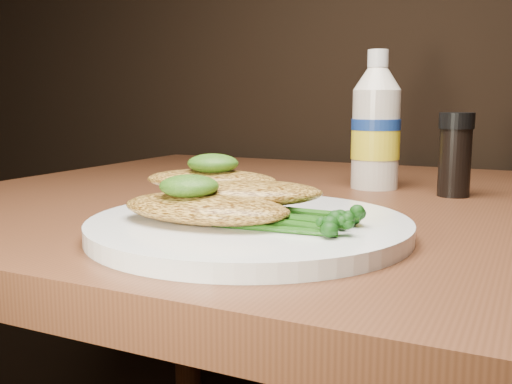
% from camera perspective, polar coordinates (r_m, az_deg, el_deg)
% --- Properties ---
extents(plate, '(0.29, 0.29, 0.02)m').
position_cam_1_polar(plate, '(0.53, -0.65, -3.39)').
color(plate, white).
rests_on(plate, dining_table).
extents(chicken_front, '(0.16, 0.09, 0.03)m').
position_cam_1_polar(chicken_front, '(0.51, -4.95, -1.57)').
color(chicken_front, gold).
rests_on(chicken_front, plate).
extents(chicken_mid, '(0.17, 0.13, 0.02)m').
position_cam_1_polar(chicken_mid, '(0.54, -1.36, -0.09)').
color(chicken_mid, gold).
rests_on(chicken_mid, plate).
extents(chicken_back, '(0.14, 0.09, 0.02)m').
position_cam_1_polar(chicken_back, '(0.58, -4.39, 1.16)').
color(chicken_back, gold).
rests_on(chicken_back, plate).
extents(pesto_front, '(0.06, 0.06, 0.02)m').
position_cam_1_polar(pesto_front, '(0.51, -6.52, 0.58)').
color(pesto_front, black).
rests_on(pesto_front, chicken_front).
extents(pesto_back, '(0.06, 0.05, 0.02)m').
position_cam_1_polar(pesto_back, '(0.58, -4.21, 2.79)').
color(pesto_back, black).
rests_on(pesto_back, chicken_back).
extents(broccolini_bundle, '(0.14, 0.11, 0.02)m').
position_cam_1_polar(broccolini_bundle, '(0.50, 3.36, -1.98)').
color(broccolini_bundle, '#1E5011').
rests_on(broccolini_bundle, plate).
extents(mayo_bottle, '(0.08, 0.08, 0.19)m').
position_cam_1_polar(mayo_bottle, '(0.82, 11.58, 6.86)').
color(mayo_bottle, beige).
rests_on(mayo_bottle, dining_table).
extents(pepper_grinder, '(0.04, 0.04, 0.10)m').
position_cam_1_polar(pepper_grinder, '(0.78, 18.76, 3.44)').
color(pepper_grinder, black).
rests_on(pepper_grinder, dining_table).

